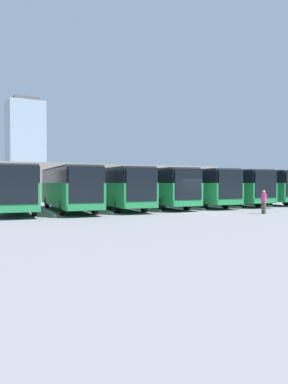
{
  "coord_description": "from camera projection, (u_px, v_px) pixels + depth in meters",
  "views": [
    {
      "loc": [
        17.23,
        22.81,
        2.26
      ],
      "look_at": [
        1.18,
        -6.09,
        1.41
      ],
      "focal_mm": 35.0,
      "sensor_mm": 36.0,
      "label": 1
    }
  ],
  "objects": [
    {
      "name": "bus_5",
      "position": [
        68.0,
        187.0,
        29.41
      ],
      "size": [
        3.99,
        12.45,
        3.41
      ],
      "rotation": [
        0.0,
        0.0,
        -0.12
      ],
      "color": "#238447",
      "rests_on": "ground_plane"
    },
    {
      "name": "bus_1",
      "position": [
        225.0,
        186.0,
        37.66
      ],
      "size": [
        3.99,
        12.45,
        3.41
      ],
      "rotation": [
        0.0,
        0.0,
        -0.12
      ],
      "color": "#238447",
      "rests_on": "ground_plane"
    },
    {
      "name": "office_tower",
      "position": [
        25.0,
        143.0,
        230.69
      ],
      "size": [
        21.1,
        21.1,
        54.04
      ],
      "color": "#93A8B7",
      "rests_on": "ground_plane"
    },
    {
      "name": "curb_divider_0",
      "position": [
        251.0,
        204.0,
        37.33
      ],
      "size": [
        0.93,
        5.9,
        0.15
      ],
      "primitive_type": "cube",
      "rotation": [
        0.0,
        0.0,
        -0.12
      ],
      "color": "#9E9E99",
      "rests_on": "ground_plane"
    },
    {
      "name": "curb_divider_3",
      "position": [
        145.0,
        209.0,
        31.12
      ],
      "size": [
        0.93,
        5.9,
        0.15
      ],
      "primitive_type": "cube",
      "rotation": [
        0.0,
        0.0,
        -0.12
      ],
      "color": "#9E9E99",
      "rests_on": "ground_plane"
    },
    {
      "name": "curb_divider_4",
      "position": [
        101.0,
        211.0,
        28.99
      ],
      "size": [
        0.93,
        5.9,
        0.15
      ],
      "primitive_type": "cube",
      "rotation": [
        0.0,
        0.0,
        -0.12
      ],
      "color": "#9E9E99",
      "rests_on": "ground_plane"
    },
    {
      "name": "curb_divider_1",
      "position": [
        221.0,
        206.0,
        35.13
      ],
      "size": [
        0.93,
        5.9,
        0.15
      ],
      "primitive_type": "cube",
      "rotation": [
        0.0,
        0.0,
        -0.12
      ],
      "color": "#9E9E99",
      "rests_on": "ground_plane"
    },
    {
      "name": "curb_divider_2",
      "position": [
        186.0,
        207.0,
        33.02
      ],
      "size": [
        0.93,
        5.9,
        0.15
      ],
      "primitive_type": "cube",
      "rotation": [
        0.0,
        0.0,
        -0.12
      ],
      "color": "#9E9E99",
      "rests_on": "ground_plane"
    },
    {
      "name": "bus_3",
      "position": [
        155.0,
        186.0,
        33.64
      ],
      "size": [
        3.99,
        12.45,
        3.41
      ],
      "rotation": [
        0.0,
        0.0,
        -0.12
      ],
      "color": "#238447",
      "rests_on": "ground_plane"
    },
    {
      "name": "station_building",
      "position": [
        84.0,
        182.0,
        50.05
      ],
      "size": [
        36.63,
        14.24,
        4.53
      ],
      "color": "gray",
      "rests_on": "ground_plane"
    },
    {
      "name": "bus_0",
      "position": [
        253.0,
        186.0,
        39.85
      ],
      "size": [
        3.99,
        12.45,
        3.41
      ],
      "rotation": [
        0.0,
        0.0,
        -0.12
      ],
      "color": "#238447",
      "rests_on": "ground_plane"
    },
    {
      "name": "pedestrian",
      "position": [
        264.0,
        201.0,
        26.85
      ],
      "size": [
        0.45,
        0.45,
        1.69
      ],
      "rotation": [
        0.0,
        0.0,
        4.5
      ],
      "color": "brown",
      "rests_on": "ground_plane"
    },
    {
      "name": "bus_4",
      "position": [
        115.0,
        187.0,
        31.51
      ],
      "size": [
        3.99,
        12.45,
        3.41
      ],
      "rotation": [
        0.0,
        0.0,
        -0.12
      ],
      "color": "#238447",
      "rests_on": "ground_plane"
    },
    {
      "name": "ground_plane",
      "position": [
        197.0,
        212.0,
        28.36
      ],
      "size": [
        600.0,
        600.0,
        0.0
      ],
      "primitive_type": "plane",
      "color": "gray"
    },
    {
      "name": "bus_2",
      "position": [
        193.0,
        186.0,
        35.54
      ],
      "size": [
        3.99,
        12.45,
        3.41
      ],
      "rotation": [
        0.0,
        0.0,
        -0.12
      ],
      "color": "#238447",
      "rests_on": "ground_plane"
    },
    {
      "name": "bus_6",
      "position": [
        13.0,
        187.0,
        27.91
      ],
      "size": [
        3.99,
        12.45,
        3.41
      ],
      "rotation": [
        0.0,
        0.0,
        -0.12
      ],
      "color": "#238447",
      "rests_on": "ground_plane"
    },
    {
      "name": "curb_divider_5",
      "position": [
        49.0,
        213.0,
        26.89
      ],
      "size": [
        0.93,
        5.9,
        0.15
      ],
      "primitive_type": "cube",
      "rotation": [
        0.0,
        0.0,
        -0.12
      ],
      "color": "#9E9E99",
      "rests_on": "ground_plane"
    }
  ]
}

